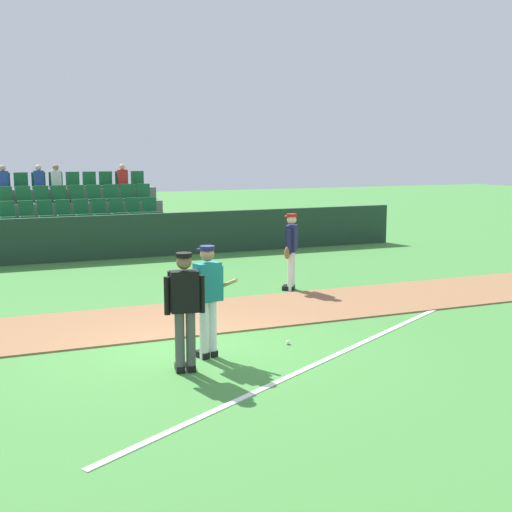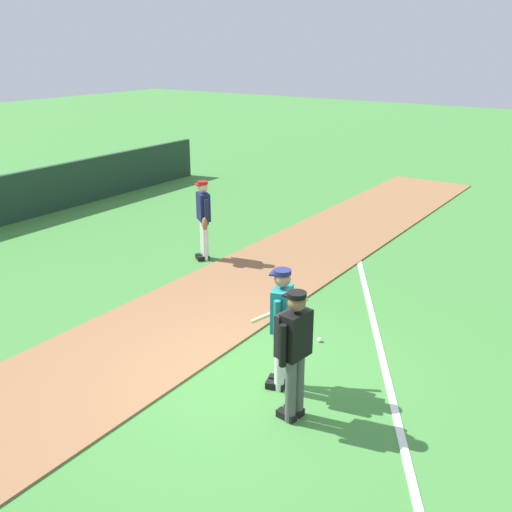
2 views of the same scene
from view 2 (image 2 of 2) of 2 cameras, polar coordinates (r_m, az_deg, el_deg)
ground_plane at (r=8.47m, az=-0.38°, el=-12.27°), size 80.00×80.00×0.00m
infield_dirt_path at (r=9.66m, az=-10.80°, el=-8.18°), size 28.00×2.60×0.03m
foul_line_chalk at (r=10.58m, az=11.26°, el=-5.64°), size 10.46×6.06×0.01m
batter_teal_jersey at (r=7.93m, az=2.49°, el=-6.66°), size 0.74×0.69×1.76m
umpire_home_plate at (r=7.28m, az=3.76°, el=-9.01°), size 0.59×0.34×1.76m
runner_navy_jersey at (r=12.75m, az=-5.14°, el=3.77°), size 0.51×0.55×1.76m
baseball at (r=9.55m, az=6.23°, el=-8.13°), size 0.07×0.07×0.07m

